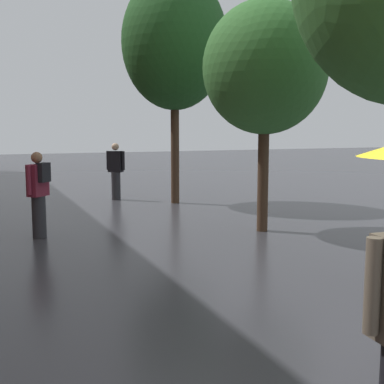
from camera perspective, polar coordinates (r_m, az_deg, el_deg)
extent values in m
cylinder|color=#473323|center=(9.93, 8.24, 1.95)|extent=(0.22, 0.22, 2.27)
ellipsoid|color=#387533|center=(9.95, 8.47, 14.09)|extent=(2.44, 2.44, 2.59)
cylinder|color=#473323|center=(13.58, -1.99, 5.02)|extent=(0.23, 0.23, 3.01)
ellipsoid|color=#235623|center=(13.76, -2.04, 16.98)|extent=(2.84, 2.84, 3.61)
cylinder|color=#665B4C|center=(3.01, 20.20, -10.20)|extent=(0.09, 0.09, 0.56)
cylinder|color=#2D2D33|center=(14.45, -8.81, 0.71)|extent=(0.26, 0.26, 0.81)
cube|color=black|center=(14.38, -8.86, 3.51)|extent=(0.44, 0.44, 0.61)
sphere|color=beige|center=(14.36, -8.90, 5.22)|extent=(0.21, 0.21, 0.21)
cylinder|color=black|center=(14.51, -9.73, 3.64)|extent=(0.09, 0.09, 0.55)
cylinder|color=black|center=(14.26, -7.99, 3.62)|extent=(0.09, 0.09, 0.55)
cylinder|color=#2D2D33|center=(9.73, -17.32, -2.79)|extent=(0.26, 0.26, 0.80)
cube|color=maroon|center=(9.63, -17.48, 1.31)|extent=(0.44, 0.44, 0.60)
sphere|color=#9E7051|center=(9.60, -17.58, 3.84)|extent=(0.21, 0.21, 0.21)
cylinder|color=maroon|center=(9.44, -18.43, 1.34)|extent=(0.09, 0.09, 0.54)
cylinder|color=maroon|center=(9.83, -16.58, 1.64)|extent=(0.09, 0.09, 0.54)
cube|color=black|center=(9.53, -16.85, 2.19)|extent=(0.28, 0.28, 0.36)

